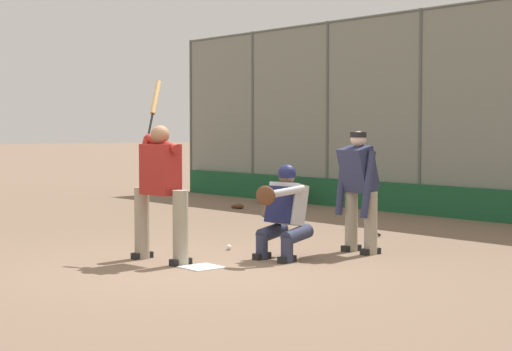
# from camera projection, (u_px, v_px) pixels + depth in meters

# --- Properties ---
(ground_plane) EXTENTS (160.00, 160.00, 0.00)m
(ground_plane) POSITION_uv_depth(u_px,v_px,m) (202.00, 268.00, 10.11)
(ground_plane) COLOR #7A604C
(home_plate_marker) EXTENTS (0.43, 0.43, 0.01)m
(home_plate_marker) POSITION_uv_depth(u_px,v_px,m) (202.00, 267.00, 10.11)
(home_plate_marker) COLOR white
(home_plate_marker) RESTS_ON ground_plane
(batter_at_plate) EXTENTS (1.12, 0.60, 2.27)m
(batter_at_plate) POSITION_uv_depth(u_px,v_px,m) (160.00, 187.00, 10.52)
(batter_at_plate) COLOR gray
(batter_at_plate) RESTS_ON ground_plane
(catcher_behind_plate) EXTENTS (0.67, 0.78, 1.20)m
(catcher_behind_plate) POSITION_uv_depth(u_px,v_px,m) (283.00, 210.00, 10.72)
(catcher_behind_plate) COLOR #2D334C
(catcher_behind_plate) RESTS_ON ground_plane
(umpire_home) EXTENTS (0.65, 0.42, 1.61)m
(umpire_home) POSITION_uv_depth(u_px,v_px,m) (359.00, 188.00, 11.26)
(umpire_home) COLOR gray
(umpire_home) RESTS_ON ground_plane
(spare_bat_near_backstop) EXTENTS (0.75, 0.57, 0.07)m
(spare_bat_near_backstop) POSITION_uv_depth(u_px,v_px,m) (372.00, 231.00, 13.51)
(spare_bat_near_backstop) COLOR black
(spare_bat_near_backstop) RESTS_ON ground_plane
(fielding_glove_on_dirt) EXTENTS (0.28, 0.21, 0.10)m
(fielding_glove_on_dirt) POSITION_uv_depth(u_px,v_px,m) (238.00, 206.00, 17.58)
(fielding_glove_on_dirt) COLOR #56331E
(fielding_glove_on_dirt) RESTS_ON ground_plane
(baseball_loose) EXTENTS (0.07, 0.07, 0.07)m
(baseball_loose) POSITION_uv_depth(u_px,v_px,m) (229.00, 247.00, 11.58)
(baseball_loose) COLOR white
(baseball_loose) RESTS_ON ground_plane
(equipment_bag_dugout_side) EXTENTS (1.29, 0.33, 0.33)m
(equipment_bag_dugout_side) POSITION_uv_depth(u_px,v_px,m) (278.00, 197.00, 18.49)
(equipment_bag_dugout_side) COLOR maroon
(equipment_bag_dugout_side) RESTS_ON ground_plane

